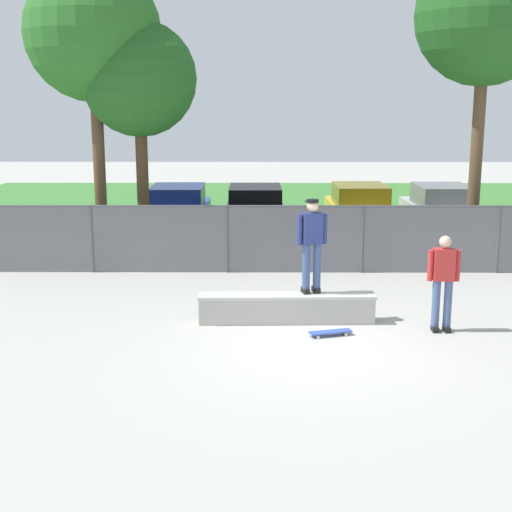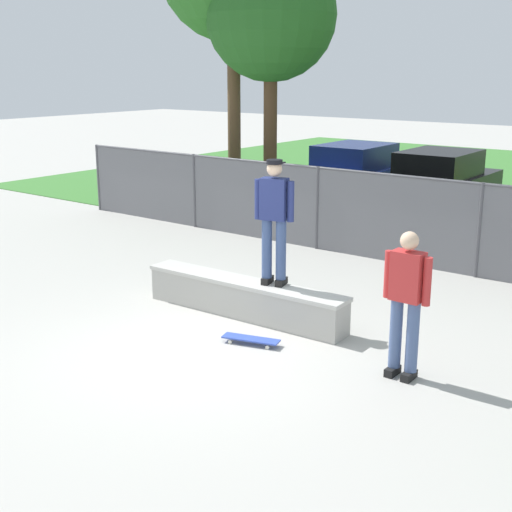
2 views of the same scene
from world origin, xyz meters
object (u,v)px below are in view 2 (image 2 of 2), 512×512
Objects in this scene: car_blue at (356,174)px; bystander at (406,298)px; concrete_ledge at (244,298)px; car_black at (439,183)px; skateboarder at (274,216)px; tree_near_right at (271,16)px; skateboard at (251,339)px.

car_blue is 11.15m from bystander.
car_blue is at bearing 109.29° from concrete_ledge.
bystander is (3.55, -9.31, 0.17)m from car_black.
skateboarder reaches higher than car_blue.
skateboarder is 2.54m from bystander.
car_black is at bearing -2.18° from car_blue.
tree_near_right is at bearing -133.96° from car_black.
skateboarder reaches higher than car_black.
skateboarder is at bearing 11.57° from concrete_ledge.
skateboarder reaches higher than concrete_ledge.
skateboarder is 0.44× the size of car_blue.
tree_near_right is 5.11m from car_blue.
skateboarder is 9.51m from car_blue.
concrete_ledge is 1.90× the size of bystander.
skateboarder is 1.01× the size of bystander.
concrete_ledge is 0.82× the size of car_black.
car_black is (-0.68, 8.78, 0.55)m from concrete_ledge.
concrete_ledge is at bearing 132.91° from skateboard.
car_blue reaches higher than skateboard.
car_blue is (-3.88, 9.71, 0.77)m from skateboard.
skateboarder is at bearing -53.33° from tree_near_right.
car_black reaches higher than concrete_ledge.
car_black is at bearing 97.58° from skateboarder.
skateboard is at bearing -171.72° from bystander.
concrete_ledge is at bearing 169.55° from bystander.
car_black is at bearing 46.04° from tree_near_right.
concrete_ledge is 0.55× the size of tree_near_right.
concrete_ledge is 8.83m from car_black.
car_black is 2.32× the size of bystander.
concrete_ledge is 9.42m from car_blue.
skateboard is 10.49m from car_blue.
car_black is (-1.45, 9.62, 0.77)m from skateboard.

